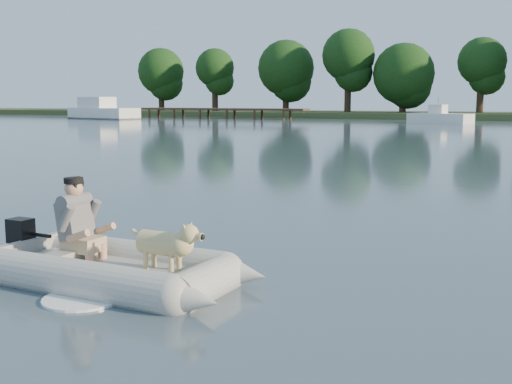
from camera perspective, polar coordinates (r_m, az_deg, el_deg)
The scene contains 10 objects.
water at distance 6.84m, azimuth -9.20°, elevation -8.76°, with size 160.00×160.00×0.00m, color #50626C.
shore_bank at distance 67.56m, azimuth 21.29°, elevation 6.27°, with size 160.00×12.00×0.70m, color #47512D.
dock at distance 64.65m, azimuth -3.07°, elevation 6.99°, with size 18.00×2.00×1.04m, color #4C331E, non-canonical shape.
treeline at distance 67.04m, azimuth 18.26°, elevation 10.88°, with size 71.02×7.35×9.27m.
dinghy at distance 7.09m, azimuth -12.27°, elevation -4.00°, with size 3.96×2.53×1.21m, color #999994, non-canonical shape.
man at distance 7.49m, azimuth -15.69°, elevation -2.17°, with size 0.63×0.54×0.93m, color slate, non-canonical shape.
dog at distance 6.81m, azimuth -8.35°, elevation -4.91°, with size 0.81×0.29×0.54m, color tan, non-canonical shape.
outboard_motor at distance 8.12m, azimuth -20.13°, elevation -4.48°, with size 0.36×0.25×0.68m, color black, non-canonical shape.
cabin_cruiser at distance 65.59m, azimuth -13.42°, elevation 7.29°, with size 8.22×2.94×2.54m, color white, non-canonical shape.
motorboat at distance 54.23m, azimuth 16.06°, elevation 6.95°, with size 5.25×2.02×2.22m, color white, non-canonical shape.
Camera 1 is at (3.63, -5.44, 1.99)m, focal length 45.00 mm.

